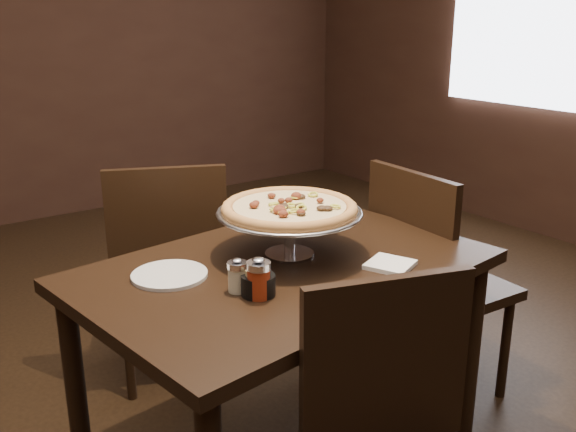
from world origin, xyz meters
TOP-DOWN VIEW (x-y plane):
  - room at (0.06, 0.03)m, footprint 6.04×7.04m
  - dining_table at (0.05, 0.05)m, footprint 1.34×0.98m
  - pizza_stand at (0.11, 0.10)m, footprint 0.47×0.47m
  - parmesan_shaker at (-0.18, -0.04)m, footprint 0.06×0.06m
  - pepper_flake_shaker at (-0.15, -0.11)m, footprint 0.07×0.07m
  - packet_caddy at (-0.14, -0.10)m, footprint 0.10×0.10m
  - napkin_stack at (0.30, -0.16)m, footprint 0.17×0.17m
  - plate_left at (-0.29, 0.17)m, footprint 0.23×0.23m
  - plate_near at (0.04, -0.29)m, footprint 0.24×0.24m
  - serving_spatula at (0.15, 0.04)m, footprint 0.14×0.14m
  - chair_far at (0.01, 0.80)m, footprint 0.60×0.60m
  - chair_side at (0.80, 0.10)m, footprint 0.48×0.48m

SIDE VIEW (x-z plane):
  - chair_side at x=0.80m, z-range 0.05..1.02m
  - chair_far at x=0.01m, z-range 0.05..1.02m
  - dining_table at x=0.05m, z-range 0.29..1.07m
  - plate_left at x=-0.29m, z-range 0.78..0.79m
  - plate_near at x=0.04m, z-range 0.78..0.79m
  - napkin_stack at x=0.30m, z-range 0.78..0.79m
  - packet_caddy at x=-0.14m, z-range 0.77..0.85m
  - parmesan_shaker at x=-0.18m, z-range 0.78..0.88m
  - pepper_flake_shaker at x=-0.15m, z-range 0.78..0.89m
  - serving_spatula at x=0.15m, z-range 0.92..0.94m
  - pizza_stand at x=0.11m, z-range 0.84..1.03m
  - room at x=0.06m, z-range -0.02..2.82m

